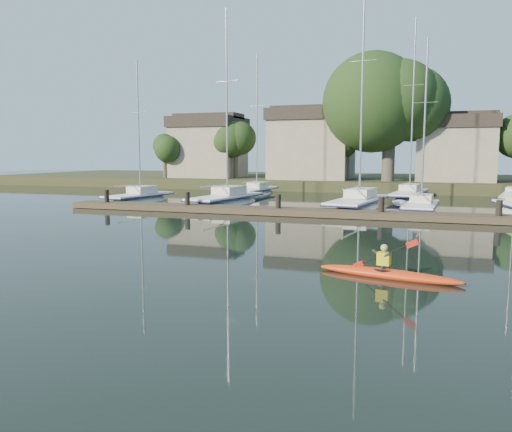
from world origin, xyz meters
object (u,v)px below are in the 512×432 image
(dock, at_px, (328,213))
(sailboat_6, at_px, (409,201))
(sailboat_5, at_px, (256,196))
(sailboat_1, at_px, (226,207))
(sailboat_2, at_px, (358,212))
(sailboat_0, at_px, (139,204))
(kayak, at_px, (387,272))
(sailboat_3, at_px, (421,215))

(dock, bearing_deg, sailboat_6, 72.84)
(sailboat_5, xyz_separation_m, sailboat_6, (13.12, -0.18, -0.01))
(dock, distance_m, sailboat_6, 14.14)
(dock, bearing_deg, sailboat_1, 151.26)
(sailboat_1, bearing_deg, sailboat_2, 10.29)
(sailboat_0, height_order, sailboat_2, sailboat_2)
(sailboat_0, xyz_separation_m, sailboat_1, (7.01, 0.17, -0.01))
(kayak, bearing_deg, sailboat_1, 135.98)
(sailboat_5, relative_size, sailboat_6, 0.87)
(kayak, relative_size, sailboat_1, 0.29)
(sailboat_0, height_order, sailboat_1, sailboat_1)
(kayak, bearing_deg, sailboat_0, 148.79)
(sailboat_0, relative_size, sailboat_1, 0.78)
(kayak, distance_m, sailboat_6, 27.36)
(kayak, relative_size, sailboat_2, 0.26)
(dock, bearing_deg, sailboat_5, 123.19)
(dock, height_order, sailboat_5, sailboat_5)
(dock, xyz_separation_m, sailboat_3, (5.12, 3.88, -0.38))
(sailboat_1, xyz_separation_m, sailboat_5, (-0.78, 9.20, 0.04))
(kayak, bearing_deg, sailboat_5, 127.48)
(kayak, distance_m, sailboat_5, 30.53)
(kayak, height_order, sailboat_2, sailboat_2)
(sailboat_6, bearing_deg, sailboat_0, -146.53)
(sailboat_1, bearing_deg, kayak, -47.00)
(sailboat_2, height_order, sailboat_5, sailboat_2)
(dock, xyz_separation_m, sailboat_5, (-8.95, 13.68, -0.37))
(sailboat_0, bearing_deg, dock, -6.71)
(kayak, bearing_deg, sailboat_6, 102.04)
(kayak, height_order, dock, kayak)
(sailboat_2, bearing_deg, sailboat_0, -169.69)
(sailboat_5, bearing_deg, kayak, -59.79)
(dock, xyz_separation_m, sailboat_2, (1.17, 4.71, -0.41))
(kayak, bearing_deg, sailboat_2, 111.30)
(kayak, distance_m, sailboat_1, 22.15)
(sailboat_1, distance_m, sailboat_3, 13.30)
(sailboat_2, bearing_deg, sailboat_1, -169.69)
(kayak, height_order, sailboat_5, sailboat_5)
(dock, relative_size, sailboat_1, 2.27)
(dock, height_order, sailboat_3, sailboat_3)
(dock, bearing_deg, sailboat_2, 76.09)
(sailboat_1, bearing_deg, sailboat_0, -169.71)
(sailboat_2, bearing_deg, sailboat_6, 80.09)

